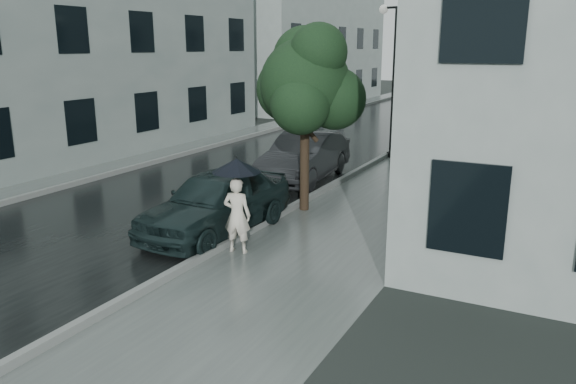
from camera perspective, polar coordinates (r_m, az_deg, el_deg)
The scene contains 14 objects.
ground at distance 9.66m, azimuth -4.62°, elevation -10.56°, with size 120.00×120.00×0.00m, color black.
sidewalk at distance 20.31m, azimuth 14.06°, elevation 2.57°, with size 3.50×60.00×0.01m, color slate.
kerb_near at distance 20.77m, azimuth 9.17°, elevation 3.28°, with size 0.15×60.00×0.15m, color slate.
asphalt_road at distance 22.09m, azimuth 0.49°, elevation 3.95°, with size 6.85×60.00×0.00m, color black.
kerb_far at distance 23.82m, azimuth -7.08°, elevation 4.81°, with size 0.15×60.00×0.15m, color slate.
sidewalk_far at distance 24.36m, azimuth -8.88°, elevation 4.79°, with size 1.70×60.00×0.01m, color #4C5451.
building_far_a at distance 24.02m, azimuth -23.83°, elevation 15.00°, with size 7.02×20.00×9.50m.
building_far_b at distance 41.69m, azimuth 0.93°, elevation 14.52°, with size 7.02×18.00×8.00m.
pedestrian at distance 11.37m, azimuth -5.20°, elevation -2.37°, with size 0.57×0.37×1.56m, color beige.
umbrella at distance 11.09m, azimuth -5.24°, elevation 2.72°, with size 1.08×1.08×1.08m.
street_tree at distance 14.02m, azimuth 1.91°, elevation 11.06°, with size 2.90×2.64×4.65m.
lamp_post at distance 21.42m, azimuth 10.38°, elevation 11.88°, with size 0.83×0.43×5.54m.
car_near at distance 12.66m, azimuth -7.28°, elevation -0.93°, with size 1.71×4.25×1.45m, color black.
car_far at distance 17.55m, azimuth 1.71°, elevation 3.61°, with size 1.56×4.48×1.48m, color black.
Camera 1 is at (4.65, -7.40, 4.11)m, focal length 35.00 mm.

